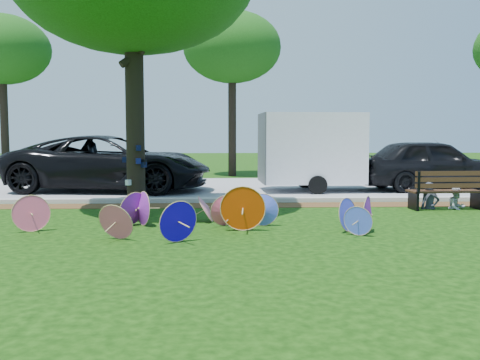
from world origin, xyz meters
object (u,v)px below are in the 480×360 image
object	(u,v)px
parasol_pile	(211,212)
person_left	(430,183)
black_van	(110,163)
cargo_trailer	(311,148)
dark_pickup	(430,164)
park_bench	(445,190)
person_right	(457,188)

from	to	relation	value
parasol_pile	person_left	world-z (taller)	person_left
black_van	cargo_trailer	bearing A→B (deg)	-85.20
parasol_pile	dark_pickup	size ratio (longest dim) A/B	1.39
dark_pickup	park_bench	size ratio (longest dim) A/B	2.74
dark_pickup	person_right	distance (m)	4.79
black_van	parasol_pile	bearing A→B (deg)	-148.08
dark_pickup	person_left	world-z (taller)	dark_pickup
black_van	cargo_trailer	xyz separation A→B (m)	(6.73, -0.29, 0.52)
black_van	person_left	distance (m)	10.19
cargo_trailer	person_left	size ratio (longest dim) A/B	2.47
parasol_pile	person_left	bearing A→B (deg)	27.25
parasol_pile	person_right	bearing A→B (deg)	24.58
park_bench	person_left	xyz separation A→B (m)	(-0.35, 0.05, 0.17)
person_right	park_bench	bearing A→B (deg)	168.22
dark_pickup	person_left	size ratio (longest dim) A/B	3.88
black_van	cargo_trailer	size ratio (longest dim) A/B	2.04
park_bench	person_right	world-z (taller)	person_right
parasol_pile	person_right	size ratio (longest dim) A/B	6.57
black_van	dark_pickup	size ratio (longest dim) A/B	1.30
park_bench	person_right	bearing A→B (deg)	5.48
black_van	cargo_trailer	distance (m)	6.76
cargo_trailer	person_left	xyz separation A→B (m)	(2.29, -4.42, -0.79)
park_bench	black_van	bearing A→B (deg)	150.41
black_van	person_left	size ratio (longest dim) A/B	5.04
person_right	black_van	bearing A→B (deg)	134.23
park_bench	person_left	size ratio (longest dim) A/B	1.41
dark_pickup	cargo_trailer	size ratio (longest dim) A/B	1.57
parasol_pile	cargo_trailer	size ratio (longest dim) A/B	2.18
parasol_pile	dark_pickup	distance (m)	10.56
person_right	parasol_pile	bearing A→B (deg)	-175.32
parasol_pile	black_van	bearing A→B (deg)	114.61
black_van	park_bench	bearing A→B (deg)	-109.63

